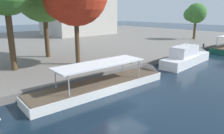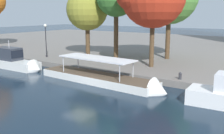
{
  "view_description": "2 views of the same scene",
  "coord_description": "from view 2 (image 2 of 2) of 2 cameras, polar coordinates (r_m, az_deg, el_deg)",
  "views": [
    {
      "loc": [
        -11.46,
        -10.59,
        6.86
      ],
      "look_at": [
        1.72,
        4.05,
        1.67
      ],
      "focal_mm": 33.53,
      "sensor_mm": 36.0,
      "label": 1
    },
    {
      "loc": [
        16.37,
        -17.95,
        6.98
      ],
      "look_at": [
        0.63,
        4.63,
        1.47
      ],
      "focal_mm": 43.11,
      "sensor_mm": 36.0,
      "label": 2
    }
  ],
  "objects": [
    {
      "name": "tour_boat_2",
      "position": [
        27.13,
        -1.46,
        -2.91
      ],
      "size": [
        14.83,
        3.37,
        3.65
      ],
      "rotation": [
        0.0,
        0.0,
        -0.04
      ],
      "color": "silver",
      "rests_on": "ground_plane"
    },
    {
      "name": "dock_promenade",
      "position": [
        54.18,
        17.07,
        3.79
      ],
      "size": [
        120.0,
        55.0,
        0.68
      ],
      "primitive_type": "cube",
      "color": "slate",
      "rests_on": "ground_plane"
    },
    {
      "name": "tree_1",
      "position": [
        40.8,
        -5.2,
        11.95
      ],
      "size": [
        6.14,
        6.14,
        9.91
      ],
      "color": "#4C3823",
      "rests_on": "dock_promenade"
    },
    {
      "name": "motor_yacht_1",
      "position": [
        36.97,
        -20.15,
        0.97
      ],
      "size": [
        9.83,
        2.6,
        4.35
      ],
      "rotation": [
        0.0,
        0.0,
        0.03
      ],
      "color": "silver",
      "rests_on": "ground_plane"
    },
    {
      "name": "ground_plane",
      "position": [
        25.28,
        -7.21,
        -4.8
      ],
      "size": [
        220.0,
        220.0,
        0.0
      ],
      "primitive_type": "plane",
      "color": "#142333"
    },
    {
      "name": "lamp_post",
      "position": [
        40.33,
        -13.88,
        6.37
      ],
      "size": [
        0.42,
        0.42,
        4.79
      ],
      "color": "black",
      "rests_on": "dock_promenade"
    },
    {
      "name": "mooring_bollard_1",
      "position": [
        26.89,
        14.25,
        -1.76
      ],
      "size": [
        0.33,
        0.33,
        0.7
      ],
      "color": "#2D2D33",
      "rests_on": "dock_promenade"
    }
  ]
}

